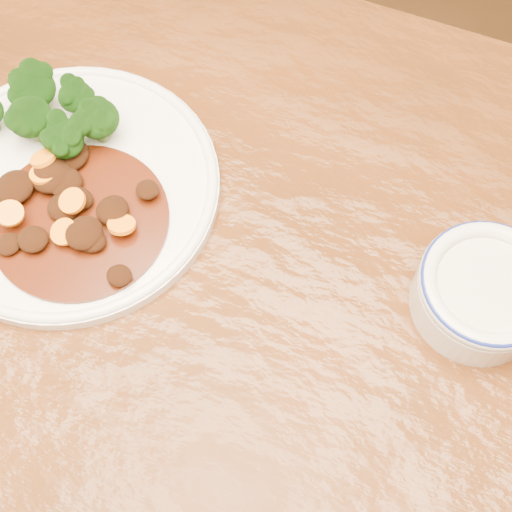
% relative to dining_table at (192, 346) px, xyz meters
% --- Properties ---
extents(ground, '(4.00, 4.00, 0.00)m').
position_rel_dining_table_xyz_m(ground, '(0.00, 0.00, -0.67)').
color(ground, '#422110').
rests_on(ground, ground).
extents(dining_table, '(1.55, 0.98, 0.75)m').
position_rel_dining_table_xyz_m(dining_table, '(0.00, 0.00, 0.00)').
color(dining_table, '#5D2D10').
rests_on(dining_table, ground).
extents(dinner_plate, '(0.31, 0.31, 0.02)m').
position_rel_dining_table_xyz_m(dinner_plate, '(-0.17, 0.07, 0.09)').
color(dinner_plate, white).
rests_on(dinner_plate, dining_table).
extents(broccoli_florets, '(0.15, 0.09, 0.05)m').
position_rel_dining_table_xyz_m(broccoli_florets, '(-0.21, 0.12, 0.12)').
color(broccoli_florets, olive).
rests_on(broccoli_florets, dinner_plate).
extents(mince_stew, '(0.18, 0.18, 0.03)m').
position_rel_dining_table_xyz_m(mince_stew, '(-0.15, 0.05, 0.10)').
color(mince_stew, '#441307').
rests_on(mince_stew, dinner_plate).
extents(dip_bowl, '(0.13, 0.13, 0.06)m').
position_rel_dining_table_xyz_m(dip_bowl, '(0.24, 0.13, 0.11)').
color(dip_bowl, beige).
rests_on(dip_bowl, dining_table).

